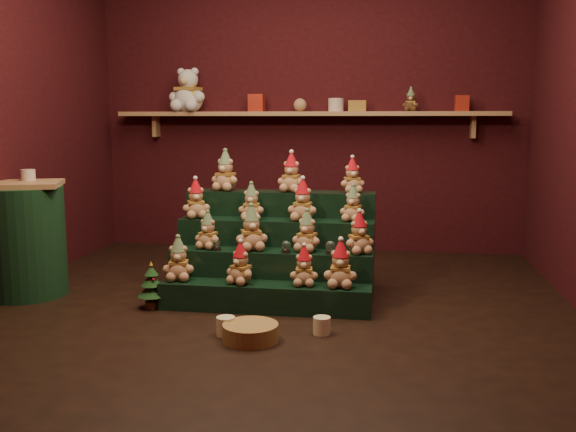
% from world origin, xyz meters
% --- Properties ---
extents(ground, '(4.00, 4.00, 0.00)m').
position_xyz_m(ground, '(0.00, 0.00, 0.00)').
color(ground, black).
rests_on(ground, ground).
extents(back_wall, '(4.00, 0.10, 2.80)m').
position_xyz_m(back_wall, '(0.00, 2.05, 1.40)').
color(back_wall, black).
rests_on(back_wall, ground).
extents(front_wall, '(4.00, 0.10, 2.80)m').
position_xyz_m(front_wall, '(0.00, -2.05, 1.40)').
color(front_wall, black).
rests_on(front_wall, ground).
extents(back_shelf, '(3.60, 0.26, 0.24)m').
position_xyz_m(back_shelf, '(0.00, 1.87, 1.29)').
color(back_shelf, tan).
rests_on(back_shelf, ground).
extents(riser_tier_front, '(1.40, 0.22, 0.18)m').
position_xyz_m(riser_tier_front, '(-0.04, -0.08, 0.09)').
color(riser_tier_front, black).
rests_on(riser_tier_front, ground).
extents(riser_tier_midfront, '(1.40, 0.22, 0.36)m').
position_xyz_m(riser_tier_midfront, '(-0.04, 0.14, 0.18)').
color(riser_tier_midfront, black).
rests_on(riser_tier_midfront, ground).
extents(riser_tier_midback, '(1.40, 0.22, 0.54)m').
position_xyz_m(riser_tier_midback, '(-0.04, 0.36, 0.27)').
color(riser_tier_midback, black).
rests_on(riser_tier_midback, ground).
extents(riser_tier_back, '(1.40, 0.22, 0.72)m').
position_xyz_m(riser_tier_back, '(-0.04, 0.58, 0.36)').
color(riser_tier_back, black).
rests_on(riser_tier_back, ground).
extents(teddy_0, '(0.24, 0.22, 0.29)m').
position_xyz_m(teddy_0, '(-0.63, -0.06, 0.33)').
color(teddy_0, tan).
rests_on(teddy_0, riser_tier_front).
extents(teddy_1, '(0.25, 0.24, 0.27)m').
position_xyz_m(teddy_1, '(-0.20, -0.09, 0.32)').
color(teddy_1, tan).
rests_on(teddy_1, riser_tier_front).
extents(teddy_2, '(0.20, 0.18, 0.26)m').
position_xyz_m(teddy_2, '(0.22, -0.07, 0.31)').
color(teddy_2, tan).
rests_on(teddy_2, riser_tier_front).
extents(teddy_3, '(0.22, 0.19, 0.30)m').
position_xyz_m(teddy_3, '(0.46, -0.08, 0.33)').
color(teddy_3, tan).
rests_on(teddy_3, riser_tier_front).
extents(teddy_4, '(0.22, 0.21, 0.26)m').
position_xyz_m(teddy_4, '(-0.48, 0.15, 0.49)').
color(teddy_4, tan).
rests_on(teddy_4, riser_tier_midfront).
extents(teddy_5, '(0.28, 0.27, 0.31)m').
position_xyz_m(teddy_5, '(-0.17, 0.14, 0.51)').
color(teddy_5, tan).
rests_on(teddy_5, riser_tier_midfront).
extents(teddy_6, '(0.24, 0.23, 0.28)m').
position_xyz_m(teddy_6, '(0.21, 0.16, 0.50)').
color(teddy_6, tan).
rests_on(teddy_6, riser_tier_midfront).
extents(teddy_7, '(0.26, 0.25, 0.28)m').
position_xyz_m(teddy_7, '(0.56, 0.14, 0.50)').
color(teddy_7, tan).
rests_on(teddy_7, riser_tier_midfront).
extents(teddy_8, '(0.25, 0.24, 0.28)m').
position_xyz_m(teddy_8, '(-0.63, 0.35, 0.68)').
color(teddy_8, tan).
rests_on(teddy_8, riser_tier_midback).
extents(teddy_9, '(0.19, 0.17, 0.26)m').
position_xyz_m(teddy_9, '(-0.22, 0.36, 0.67)').
color(teddy_9, tan).
rests_on(teddy_9, riser_tier_midback).
extents(teddy_10, '(0.23, 0.21, 0.29)m').
position_xyz_m(teddy_10, '(0.16, 0.35, 0.69)').
color(teddy_10, tan).
rests_on(teddy_10, riser_tier_midback).
extents(teddy_11, '(0.22, 0.20, 0.25)m').
position_xyz_m(teddy_11, '(0.51, 0.38, 0.67)').
color(teddy_11, tan).
rests_on(teddy_11, riser_tier_midback).
extents(teddy_12, '(0.26, 0.24, 0.30)m').
position_xyz_m(teddy_12, '(-0.46, 0.57, 0.87)').
color(teddy_12, tan).
rests_on(teddy_12, riser_tier_back).
extents(teddy_13, '(0.23, 0.21, 0.28)m').
position_xyz_m(teddy_13, '(0.04, 0.56, 0.86)').
color(teddy_13, tan).
rests_on(teddy_13, riser_tier_back).
extents(teddy_14, '(0.22, 0.21, 0.25)m').
position_xyz_m(teddy_14, '(0.49, 0.57, 0.85)').
color(teddy_14, tan).
rests_on(teddy_14, riser_tier_back).
extents(snow_globe_a, '(0.06, 0.06, 0.08)m').
position_xyz_m(snow_globe_a, '(-0.40, 0.08, 0.40)').
color(snow_globe_a, black).
rests_on(snow_globe_a, riser_tier_midfront).
extents(snow_globe_b, '(0.06, 0.06, 0.08)m').
position_xyz_m(snow_globe_b, '(0.08, 0.08, 0.40)').
color(snow_globe_b, black).
rests_on(snow_globe_b, riser_tier_midfront).
extents(snow_globe_c, '(0.07, 0.07, 0.09)m').
position_xyz_m(snow_globe_c, '(0.38, 0.08, 0.41)').
color(snow_globe_c, black).
rests_on(snow_globe_c, riser_tier_midfront).
extents(side_table, '(0.65, 0.60, 0.82)m').
position_xyz_m(side_table, '(-1.80, 0.04, 0.40)').
color(side_table, tan).
rests_on(side_table, ground).
extents(table_ornament, '(0.10, 0.10, 0.08)m').
position_xyz_m(table_ornament, '(-1.80, 0.14, 0.86)').
color(table_ornament, beige).
rests_on(table_ornament, side_table).
extents(mini_christmas_tree, '(0.19, 0.19, 0.32)m').
position_xyz_m(mini_christmas_tree, '(-0.79, -0.14, 0.16)').
color(mini_christmas_tree, '#4C351B').
rests_on(mini_christmas_tree, ground).
extents(mug_left, '(0.11, 0.11, 0.11)m').
position_xyz_m(mug_left, '(-0.17, -0.60, 0.06)').
color(mug_left, beige).
rests_on(mug_left, ground).
extents(mug_right, '(0.10, 0.10, 0.10)m').
position_xyz_m(mug_right, '(0.38, -0.49, 0.05)').
color(mug_right, beige).
rests_on(mug_right, ground).
extents(wicker_basket, '(0.41, 0.41, 0.10)m').
position_xyz_m(wicker_basket, '(-0.01, -0.67, 0.05)').
color(wicker_basket, '#A27D41').
rests_on(wicker_basket, ground).
extents(white_bear, '(0.42, 0.39, 0.51)m').
position_xyz_m(white_bear, '(-1.13, 1.84, 1.58)').
color(white_bear, silver).
rests_on(white_bear, back_shelf).
extents(brown_bear, '(0.16, 0.14, 0.21)m').
position_xyz_m(brown_bear, '(0.94, 1.84, 1.42)').
color(brown_bear, '#4A2E18').
rests_on(brown_bear, back_shelf).
extents(gift_tin_red_a, '(0.14, 0.14, 0.16)m').
position_xyz_m(gift_tin_red_a, '(-0.48, 1.85, 1.40)').
color(gift_tin_red_a, '#AC291A').
rests_on(gift_tin_red_a, back_shelf).
extents(gift_tin_cream, '(0.14, 0.14, 0.12)m').
position_xyz_m(gift_tin_cream, '(0.26, 1.85, 1.38)').
color(gift_tin_cream, beige).
rests_on(gift_tin_cream, back_shelf).
extents(gift_tin_red_b, '(0.12, 0.12, 0.14)m').
position_xyz_m(gift_tin_red_b, '(1.38, 1.85, 1.39)').
color(gift_tin_red_b, '#AC291A').
rests_on(gift_tin_red_b, back_shelf).
extents(shelf_plush_ball, '(0.12, 0.12, 0.12)m').
position_xyz_m(shelf_plush_ball, '(-0.07, 1.85, 1.38)').
color(shelf_plush_ball, tan).
rests_on(shelf_plush_ball, back_shelf).
extents(scarf_gift_box, '(0.16, 0.10, 0.10)m').
position_xyz_m(scarf_gift_box, '(0.46, 1.85, 1.37)').
color(scarf_gift_box, orange).
rests_on(scarf_gift_box, back_shelf).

